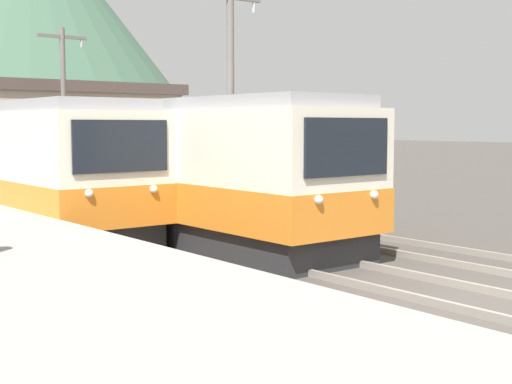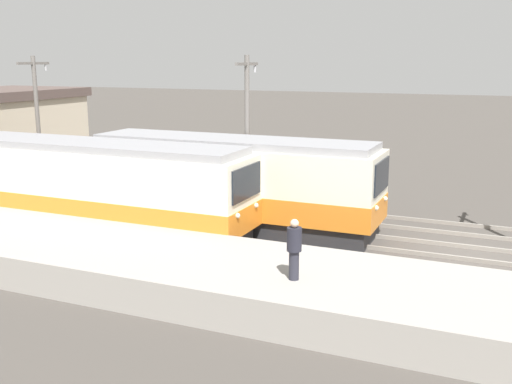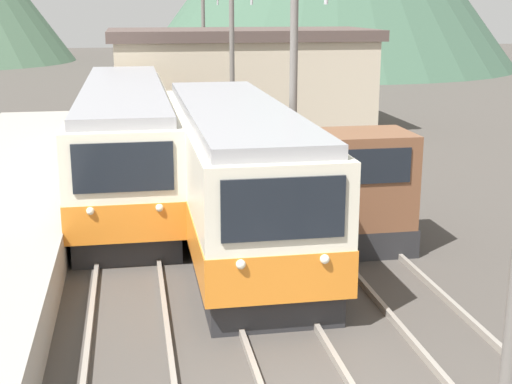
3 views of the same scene
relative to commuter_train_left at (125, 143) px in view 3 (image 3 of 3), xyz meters
name	(u,v)px [view 3 (image 3 of 3)]	position (x,y,z in m)	size (l,w,h in m)	color
commuter_train_left	(125,143)	(0.00, 0.00, 0.00)	(2.84, 15.03, 3.53)	#28282B
commuter_train_center	(235,179)	(2.80, -5.57, 0.01)	(2.84, 11.83, 3.56)	#28282B
shunting_locomotive	(343,187)	(5.80, -5.21, -0.44)	(2.40, 5.75, 3.00)	#28282B
catenary_mast_mid	(294,99)	(4.31, -5.56, 2.02)	(2.00, 0.20, 6.70)	slate
catenary_mast_far	(232,65)	(4.31, 5.44, 2.02)	(2.00, 0.20, 6.70)	slate
catenary_mast_distant	(204,49)	(4.31, 16.45, 2.02)	(2.00, 0.20, 6.70)	slate
station_building	(241,80)	(5.59, 11.33, 0.82)	(12.60, 6.30, 4.89)	beige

